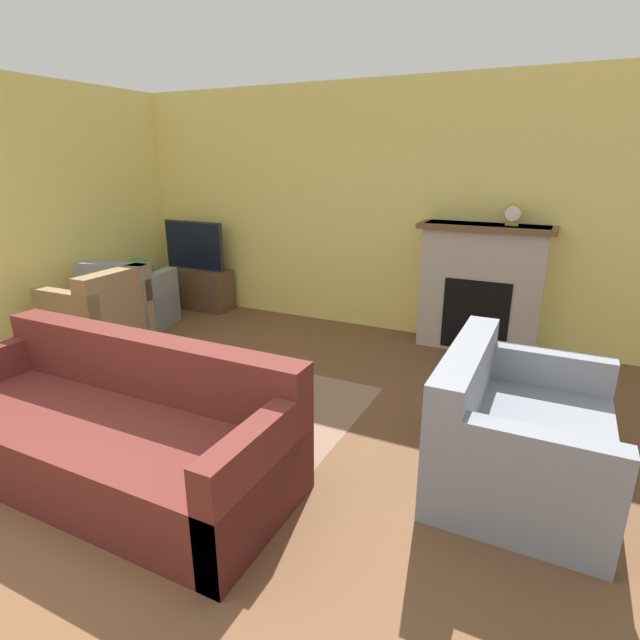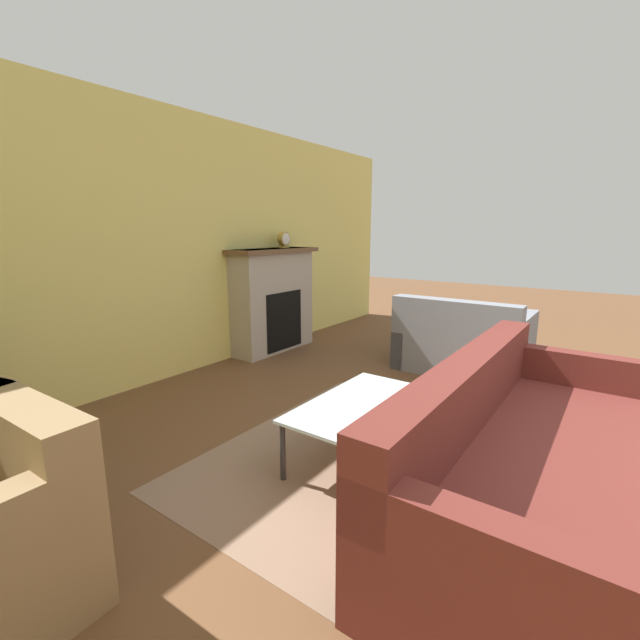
# 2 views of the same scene
# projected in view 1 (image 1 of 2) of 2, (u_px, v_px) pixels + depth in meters

# --- Properties ---
(wall_back) EXTENTS (8.60, 0.06, 2.70)m
(wall_back) POSITION_uv_depth(u_px,v_px,m) (353.00, 209.00, 5.65)
(wall_back) COLOR #EADB72
(wall_back) RESTS_ON ground_plane
(wall_left) EXTENTS (0.06, 7.44, 2.70)m
(wall_left) POSITION_uv_depth(u_px,v_px,m) (0.00, 217.00, 4.91)
(wall_left) COLOR #EADB72
(wall_left) RESTS_ON ground_plane
(area_rug) EXTENTS (2.28, 1.87, 0.00)m
(area_rug) POSITION_uv_depth(u_px,v_px,m) (209.00, 407.00, 3.99)
(area_rug) COLOR #896B56
(area_rug) RESTS_ON ground_plane
(fireplace) EXTENTS (1.29, 0.42, 1.29)m
(fireplace) POSITION_uv_depth(u_px,v_px,m) (481.00, 286.00, 5.05)
(fireplace) COLOR #B2A899
(fireplace) RESTS_ON ground_plane
(tv_stand) EXTENTS (0.94, 0.36, 0.52)m
(tv_stand) POSITION_uv_depth(u_px,v_px,m) (197.00, 288.00, 6.61)
(tv_stand) COLOR brown
(tv_stand) RESTS_ON ground_plane
(tv) EXTENTS (0.88, 0.06, 0.62)m
(tv) POSITION_uv_depth(u_px,v_px,m) (194.00, 245.00, 6.43)
(tv) COLOR #232328
(tv) RESTS_ON tv_stand
(couch_sectional) EXTENTS (2.36, 0.94, 0.82)m
(couch_sectional) POSITION_uv_depth(u_px,v_px,m) (114.00, 432.00, 3.09)
(couch_sectional) COLOR #5B231E
(couch_sectional) RESTS_ON ground_plane
(couch_loveseat) EXTENTS (0.96, 1.30, 0.82)m
(couch_loveseat) POSITION_uv_depth(u_px,v_px,m) (516.00, 437.00, 3.03)
(couch_loveseat) COLOR gray
(couch_loveseat) RESTS_ON ground_plane
(armchair_by_window) EXTENTS (0.81, 0.87, 0.82)m
(armchair_by_window) POSITION_uv_depth(u_px,v_px,m) (100.00, 317.00, 5.29)
(armchair_by_window) COLOR #8C704C
(armchair_by_window) RESTS_ON ground_plane
(armchair_accent) EXTENTS (0.96, 0.92, 0.82)m
(armchair_accent) POSITION_uv_depth(u_px,v_px,m) (130.00, 303.00, 5.79)
(armchair_accent) COLOR gray
(armchair_accent) RESTS_ON ground_plane
(coffee_table) EXTENTS (1.08, 0.67, 0.40)m
(coffee_table) POSITION_uv_depth(u_px,v_px,m) (206.00, 366.00, 3.88)
(coffee_table) COLOR #333338
(coffee_table) RESTS_ON ground_plane
(potted_plant) EXTENTS (0.41, 0.41, 0.76)m
(potted_plant) POSITION_uv_depth(u_px,v_px,m) (139.00, 284.00, 6.12)
(potted_plant) COLOR #AD704C
(potted_plant) RESTS_ON ground_plane
(mantel_clock) EXTENTS (0.17, 0.07, 0.20)m
(mantel_clock) POSITION_uv_depth(u_px,v_px,m) (513.00, 214.00, 4.74)
(mantel_clock) COLOR #B79338
(mantel_clock) RESTS_ON fireplace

